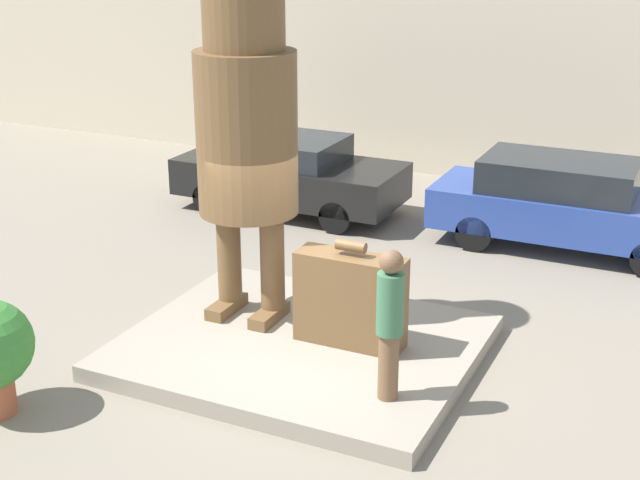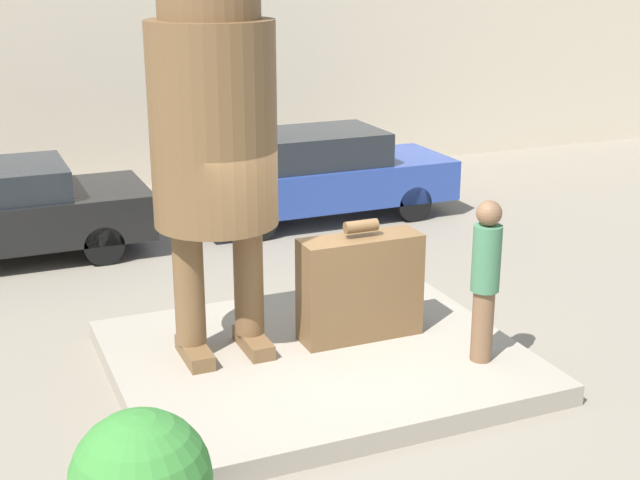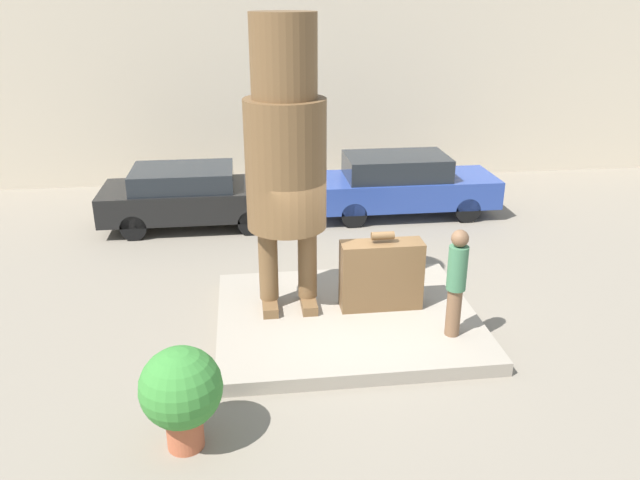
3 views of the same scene
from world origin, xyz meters
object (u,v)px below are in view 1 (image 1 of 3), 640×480
object	(u,v)px
parked_car_black	(288,172)
tourist	(390,319)
parked_car_blue	(567,203)
giant_suitcase	(350,299)
statue_figure	(246,110)

from	to	relation	value
parked_car_black	tourist	bearing A→B (deg)	-54.28
parked_car_blue	giant_suitcase	bearing A→B (deg)	-107.76
tourist	parked_car_black	bearing A→B (deg)	125.72
tourist	giant_suitcase	bearing A→B (deg)	130.90
statue_figure	giant_suitcase	xyz separation A→B (m)	(1.58, -0.25, -2.23)
statue_figure	parked_car_black	distance (m)	5.76
giant_suitcase	parked_car_blue	xyz separation A→B (m)	(1.70, 5.29, -0.02)
statue_figure	parked_car_blue	bearing A→B (deg)	57.01
statue_figure	parked_car_blue	world-z (taller)	statue_figure
statue_figure	giant_suitcase	size ratio (longest dim) A/B	3.46
statue_figure	parked_car_blue	distance (m)	6.42
tourist	parked_car_blue	bearing A→B (deg)	83.23
giant_suitcase	parked_car_blue	size ratio (longest dim) A/B	0.31
giant_suitcase	tourist	xyz separation A→B (m)	(0.94, -1.08, 0.37)
tourist	parked_car_black	distance (m)	7.69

